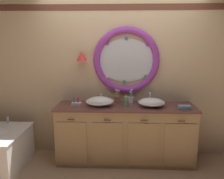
# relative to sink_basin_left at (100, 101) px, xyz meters

# --- Properties ---
(ground_plane) EXTENTS (14.00, 14.00, 0.00)m
(ground_plane) POSITION_rel_sink_basin_left_xyz_m (0.31, -0.25, -0.95)
(ground_plane) COLOR tan
(back_wall_assembly) EXTENTS (6.40, 0.26, 2.60)m
(back_wall_assembly) POSITION_rel_sink_basin_left_xyz_m (0.31, 0.34, 0.38)
(back_wall_assembly) COLOR #D6B78E
(back_wall_assembly) RESTS_ON ground_plane
(vanity_counter) EXTENTS (2.07, 0.59, 0.88)m
(vanity_counter) POSITION_rel_sink_basin_left_xyz_m (0.38, 0.03, -0.51)
(vanity_counter) COLOR tan
(vanity_counter) RESTS_ON ground_plane
(sink_basin_left) EXTENTS (0.42, 0.42, 0.14)m
(sink_basin_left) POSITION_rel_sink_basin_left_xyz_m (0.00, 0.00, 0.00)
(sink_basin_left) COLOR white
(sink_basin_left) RESTS_ON vanity_counter
(sink_basin_right) EXTENTS (0.39, 0.39, 0.13)m
(sink_basin_right) POSITION_rel_sink_basin_left_xyz_m (0.76, -0.00, -0.01)
(sink_basin_right) COLOR white
(sink_basin_right) RESTS_ON vanity_counter
(faucet_set_left) EXTENTS (0.23, 0.14, 0.15)m
(faucet_set_left) POSITION_rel_sink_basin_left_xyz_m (-0.00, 0.22, -0.01)
(faucet_set_left) COLOR silver
(faucet_set_left) RESTS_ON vanity_counter
(faucet_set_right) EXTENTS (0.23, 0.12, 0.17)m
(faucet_set_right) POSITION_rel_sink_basin_left_xyz_m (0.76, 0.22, -0.01)
(faucet_set_right) COLOR silver
(faucet_set_right) RESTS_ON vanity_counter
(toothbrush_holder_left) EXTENTS (0.09, 0.09, 0.22)m
(toothbrush_holder_left) POSITION_rel_sink_basin_left_xyz_m (0.26, 0.19, -0.01)
(toothbrush_holder_left) COLOR #996647
(toothbrush_holder_left) RESTS_ON vanity_counter
(toothbrush_holder_right) EXTENTS (0.08, 0.08, 0.22)m
(toothbrush_holder_right) POSITION_rel_sink_basin_left_xyz_m (0.47, 0.20, -0.01)
(toothbrush_holder_right) COLOR white
(toothbrush_holder_right) RESTS_ON vanity_counter
(soap_dispenser) EXTENTS (0.06, 0.07, 0.17)m
(soap_dispenser) POSITION_rel_sink_basin_left_xyz_m (0.39, -0.00, 0.00)
(soap_dispenser) COLOR #6BAD66
(soap_dispenser) RESTS_ON vanity_counter
(folded_hand_towel) EXTENTS (0.19, 0.11, 0.05)m
(folded_hand_towel) POSITION_rel_sink_basin_left_xyz_m (1.22, -0.10, -0.05)
(folded_hand_towel) COLOR #7593A8
(folded_hand_towel) RESTS_ON vanity_counter
(toiletry_basket) EXTENTS (0.14, 0.10, 0.12)m
(toiletry_basket) POSITION_rel_sink_basin_left_xyz_m (-0.36, 0.02, -0.04)
(toiletry_basket) COLOR beige
(toiletry_basket) RESTS_ON vanity_counter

